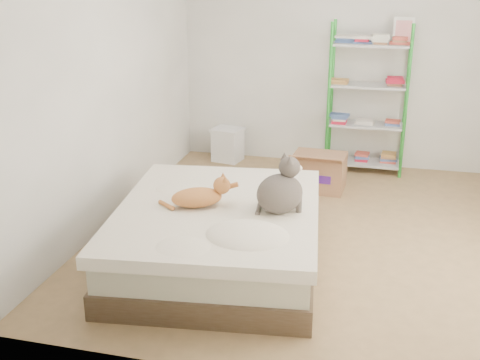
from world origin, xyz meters
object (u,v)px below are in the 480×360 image
(shelf_unit, at_px, (368,99))
(bed, at_px, (219,235))
(white_bin, at_px, (228,144))
(grey_cat, at_px, (280,185))
(orange_cat, at_px, (197,195))
(cardboard_box, at_px, (319,172))

(shelf_unit, bearing_deg, bed, -110.56)
(white_bin, bearing_deg, grey_cat, -66.71)
(bed, distance_m, orange_cat, 0.38)
(bed, distance_m, shelf_unit, 2.90)
(orange_cat, xyz_separation_m, cardboard_box, (0.72, 1.95, -0.40))
(shelf_unit, relative_size, white_bin, 4.29)
(bed, xyz_separation_m, orange_cat, (-0.16, -0.04, 0.34))
(cardboard_box, bearing_deg, shelf_unit, 62.60)
(grey_cat, relative_size, shelf_unit, 0.25)
(orange_cat, height_order, shelf_unit, shelf_unit)
(white_bin, bearing_deg, bed, -76.23)
(bed, xyz_separation_m, cardboard_box, (0.56, 1.91, -0.05))
(shelf_unit, bearing_deg, grey_cat, -100.92)
(bed, height_order, grey_cat, grey_cat)
(orange_cat, bearing_deg, grey_cat, -23.01)
(shelf_unit, height_order, white_bin, shelf_unit)
(orange_cat, distance_m, cardboard_box, 2.12)
(orange_cat, relative_size, white_bin, 1.16)
(bed, height_order, orange_cat, orange_cat)
(bed, bearing_deg, cardboard_box, 66.74)
(grey_cat, height_order, white_bin, grey_cat)
(grey_cat, distance_m, shelf_unit, 2.70)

